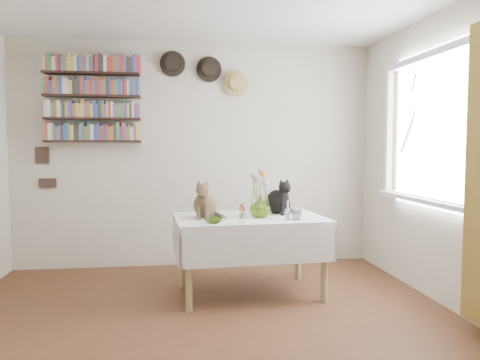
{
  "coord_description": "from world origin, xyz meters",
  "views": [
    {
      "loc": [
        -0.24,
        -3.04,
        1.33
      ],
      "look_at": [
        0.33,
        0.98,
        1.05
      ],
      "focal_mm": 35.0,
      "sensor_mm": 36.0,
      "label": 1
    }
  ],
  "objects": [
    {
      "name": "flower_bouquet",
      "position": [
        0.51,
        1.04,
        1.05
      ],
      "size": [
        0.17,
        0.12,
        0.39
      ],
      "color": "#4C7233",
      "rests_on": "flower_vase"
    },
    {
      "name": "black_cat",
      "position": [
        0.72,
        1.28,
        0.88
      ],
      "size": [
        0.32,
        0.36,
        0.34
      ],
      "primitive_type": null,
      "rotation": [
        0.0,
        0.0,
        0.39
      ],
      "color": "black",
      "rests_on": "dining_table"
    },
    {
      "name": "drinking_glass",
      "position": [
        0.8,
        0.86,
        0.75
      ],
      "size": [
        0.12,
        0.12,
        0.09
      ],
      "primitive_type": "imported",
      "rotation": [
        0.0,
        0.0,
        0.33
      ],
      "color": "white",
      "rests_on": "dining_table"
    },
    {
      "name": "candlestick",
      "position": [
        0.73,
        0.89,
        0.76
      ],
      "size": [
        0.04,
        0.04,
        0.16
      ],
      "color": "white",
      "rests_on": "dining_table"
    },
    {
      "name": "wall_art_plaques",
      "position": [
        -1.63,
        2.23,
        1.12
      ],
      "size": [
        0.21,
        0.02,
        0.44
      ],
      "color": "#38281E",
      "rests_on": "room"
    },
    {
      "name": "wall_hats",
      "position": [
        0.12,
        2.19,
        2.17
      ],
      "size": [
        0.98,
        0.09,
        0.48
      ],
      "color": "black",
      "rests_on": "room"
    },
    {
      "name": "window",
      "position": [
        1.97,
        0.8,
        1.4
      ],
      "size": [
        0.12,
        1.52,
        1.32
      ],
      "color": "white",
      "rests_on": "room"
    },
    {
      "name": "bookshelf_unit",
      "position": [
        -1.1,
        2.16,
        1.84
      ],
      "size": [
        1.0,
        0.16,
        0.91
      ],
      "color": "black",
      "rests_on": "room"
    },
    {
      "name": "dining_table",
      "position": [
        0.43,
        1.08,
        0.53
      ],
      "size": [
        1.38,
        0.93,
        0.71
      ],
      "color": "white",
      "rests_on": "room"
    },
    {
      "name": "green_bowl",
      "position": [
        0.08,
        0.78,
        0.73
      ],
      "size": [
        0.15,
        0.15,
        0.04
      ],
      "primitive_type": "imported",
      "rotation": [
        0.0,
        0.0,
        0.07
      ],
      "color": "#A0C438",
      "rests_on": "dining_table"
    },
    {
      "name": "flower_vase",
      "position": [
        0.52,
        1.03,
        0.81
      ],
      "size": [
        0.22,
        0.22,
        0.2
      ],
      "primitive_type": "imported",
      "rotation": [
        0.0,
        0.0,
        0.18
      ],
      "color": "#A0C438",
      "rests_on": "dining_table"
    },
    {
      "name": "room",
      "position": [
        0.0,
        0.0,
        1.25
      ],
      "size": [
        4.08,
        4.58,
        2.58
      ],
      "color": "brown",
      "rests_on": "ground"
    },
    {
      "name": "berry_jar",
      "position": [
        0.3,
        0.73,
        0.79
      ],
      "size": [
        0.05,
        0.05,
        0.18
      ],
      "color": "white",
      "rests_on": "dining_table"
    },
    {
      "name": "tabby_cat",
      "position": [
        0.03,
        1.11,
        0.88
      ],
      "size": [
        0.29,
        0.34,
        0.35
      ],
      "primitive_type": null,
      "rotation": [
        0.0,
        0.0,
        -0.24
      ],
      "color": "brown",
      "rests_on": "dining_table"
    },
    {
      "name": "porcelain_figurine",
      "position": [
        0.88,
        1.07,
        0.75
      ],
      "size": [
        0.05,
        0.05,
        0.09
      ],
      "color": "white",
      "rests_on": "dining_table"
    }
  ]
}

